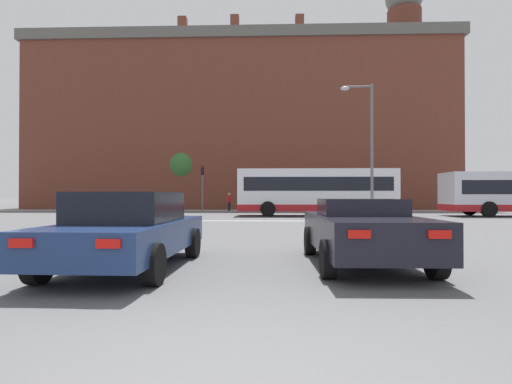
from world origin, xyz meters
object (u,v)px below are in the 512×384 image
car_saloon_left (129,230)px  pedestrian_waiting (275,201)px  car_roadster_right (362,230)px  traffic_light_far_right (326,182)px  traffic_light_far_left (202,181)px  pedestrian_walking_west (229,200)px  pedestrian_walking_east (359,200)px  bus_crossing_lead (316,191)px  street_lamp_junction (367,138)px

car_saloon_left → pedestrian_waiting: pedestrian_waiting is taller
car_roadster_right → traffic_light_far_right: traffic_light_far_right is taller
traffic_light_far_left → pedestrian_walking_west: (2.44, -0.02, -1.79)m
traffic_light_far_left → pedestrian_walking_east: (14.38, 1.03, -1.77)m
car_roadster_right → bus_crossing_lead: size_ratio=0.41×
pedestrian_waiting → car_saloon_left: bearing=163.8°
traffic_light_far_right → pedestrian_walking_east: (3.23, 1.28, -1.62)m
traffic_light_far_left → street_lamp_junction: street_lamp_junction is taller
pedestrian_walking_west → street_lamp_junction: bearing=64.2°
car_saloon_left → street_lamp_junction: (8.01, 15.08, 3.86)m
car_roadster_right → pedestrian_waiting: bearing=92.1°
traffic_light_far_right → street_lamp_junction: 13.63m
car_roadster_right → pedestrian_walking_west: pedestrian_walking_west is taller
street_lamp_junction → pedestrian_walking_east: 15.46m
traffic_light_far_left → street_lamp_junction: 18.02m
car_roadster_right → traffic_light_far_left: 29.38m
bus_crossing_lead → pedestrian_waiting: bus_crossing_lead is taller
street_lamp_junction → pedestrian_walking_east: street_lamp_junction is taller
traffic_light_far_right → street_lamp_junction: street_lamp_junction is taller
car_saloon_left → traffic_light_far_right: bearing=76.2°
car_roadster_right → pedestrian_walking_east: 29.95m
car_roadster_right → traffic_light_far_right: 28.22m
pedestrian_walking_east → pedestrian_waiting: bearing=-84.5°
bus_crossing_lead → pedestrian_walking_west: 11.33m
bus_crossing_lead → car_roadster_right: bearing=-3.9°
car_saloon_left → traffic_light_far_left: size_ratio=1.11×
car_saloon_left → pedestrian_walking_east: 31.75m
car_saloon_left → traffic_light_far_right: size_ratio=1.18×
traffic_light_far_left → pedestrian_waiting: traffic_light_far_left is taller
traffic_light_far_left → pedestrian_walking_west: traffic_light_far_left is taller
pedestrian_waiting → car_roadster_right: bearing=172.5°
street_lamp_junction → pedestrian_walking_east: (2.85, 14.76, -3.62)m
traffic_light_far_right → pedestrian_walking_west: 8.87m
traffic_light_far_right → car_roadster_right: bearing=-96.6°
traffic_light_far_left → pedestrian_waiting: 6.83m
car_saloon_left → street_lamp_junction: 17.50m
bus_crossing_lead → traffic_light_far_left: (-9.26, 9.04, 1.06)m
pedestrian_waiting → pedestrian_walking_west: size_ratio=0.98×
traffic_light_far_right → pedestrian_walking_west: size_ratio=2.35×
street_lamp_junction → pedestrian_walking_east: bearing=79.1°
traffic_light_far_left → pedestrian_waiting: size_ratio=2.55×
pedestrian_waiting → pedestrian_walking_east: (7.80, 0.85, 0.04)m
car_roadster_right → bus_crossing_lead: bus_crossing_lead is taller
car_roadster_right → pedestrian_waiting: size_ratio=2.73×
traffic_light_far_right → pedestrian_waiting: traffic_light_far_right is taller
traffic_light_far_left → pedestrian_walking_west: 3.03m
car_saloon_left → pedestrian_waiting: 29.14m
traffic_light_far_right → street_lamp_junction: bearing=-88.4°
bus_crossing_lead → pedestrian_waiting: (-2.68, 9.22, -0.76)m
pedestrian_waiting → traffic_light_far_left: bearing=81.3°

